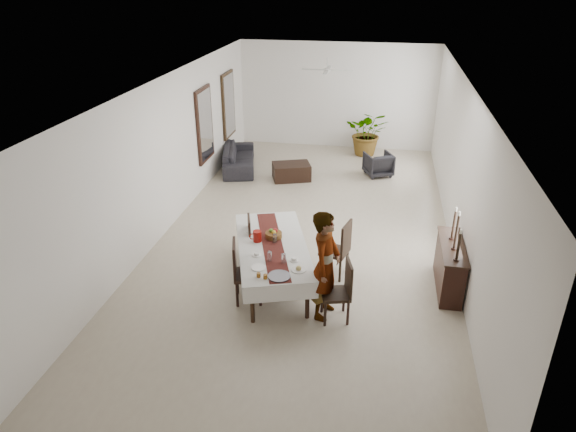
% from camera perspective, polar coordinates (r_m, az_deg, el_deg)
% --- Properties ---
extents(floor, '(6.00, 12.00, 0.00)m').
position_cam_1_polar(floor, '(11.16, 2.12, -1.66)').
color(floor, '#BFB298').
rests_on(floor, ground).
extents(ceiling, '(6.00, 12.00, 0.02)m').
position_cam_1_polar(ceiling, '(10.09, 2.42, 14.67)').
color(ceiling, white).
rests_on(ceiling, wall_back).
extents(wall_back, '(6.00, 0.02, 3.20)m').
position_cam_1_polar(wall_back, '(16.25, 5.45, 13.13)').
color(wall_back, white).
rests_on(wall_back, floor).
extents(wall_front, '(6.00, 0.02, 3.20)m').
position_cam_1_polar(wall_front, '(5.39, -7.50, -15.73)').
color(wall_front, white).
rests_on(wall_front, floor).
extents(wall_left, '(0.02, 12.00, 3.20)m').
position_cam_1_polar(wall_left, '(11.31, -13.06, 6.88)').
color(wall_left, white).
rests_on(wall_left, floor).
extents(wall_right, '(0.02, 12.00, 3.20)m').
position_cam_1_polar(wall_right, '(10.55, 18.66, 4.78)').
color(wall_right, white).
rests_on(wall_right, floor).
extents(dining_table_top, '(1.70, 2.61, 0.05)m').
position_cam_1_polar(dining_table_top, '(9.06, -1.75, -3.37)').
color(dining_table_top, black).
rests_on(dining_table_top, table_leg_fl).
extents(table_leg_fl, '(0.09, 0.09, 0.71)m').
position_cam_1_polar(table_leg_fl, '(8.27, -3.99, -9.70)').
color(table_leg_fl, black).
rests_on(table_leg_fl, floor).
extents(table_leg_fr, '(0.09, 0.09, 0.71)m').
position_cam_1_polar(table_leg_fr, '(8.35, 2.17, -9.26)').
color(table_leg_fr, black).
rests_on(table_leg_fr, floor).
extents(table_leg_bl, '(0.09, 0.09, 0.71)m').
position_cam_1_polar(table_leg_bl, '(10.23, -4.85, -2.24)').
color(table_leg_bl, black).
rests_on(table_leg_bl, floor).
extents(table_leg_br, '(0.09, 0.09, 0.71)m').
position_cam_1_polar(table_leg_br, '(10.29, 0.08, -1.95)').
color(table_leg_br, black).
rests_on(table_leg_br, floor).
extents(tablecloth_top, '(1.93, 2.84, 0.01)m').
position_cam_1_polar(tablecloth_top, '(9.05, -1.75, -3.20)').
color(tablecloth_top, silver).
rests_on(tablecloth_top, dining_table_top).
extents(tablecloth_drape_left, '(0.81, 2.48, 0.30)m').
position_cam_1_polar(tablecloth_drape_left, '(9.09, -5.45, -4.23)').
color(tablecloth_drape_left, white).
rests_on(tablecloth_drape_left, dining_table_top).
extents(tablecloth_drape_right, '(0.81, 2.48, 0.30)m').
position_cam_1_polar(tablecloth_drape_right, '(9.19, 1.92, -3.76)').
color(tablecloth_drape_right, white).
rests_on(tablecloth_drape_right, dining_table_top).
extents(tablecloth_drape_near, '(1.13, 0.38, 0.30)m').
position_cam_1_polar(tablecloth_drape_near, '(8.03, -0.78, -8.57)').
color(tablecloth_drape_near, white).
rests_on(tablecloth_drape_near, dining_table_top).
extents(tablecloth_drape_far, '(1.13, 0.38, 0.30)m').
position_cam_1_polar(tablecloth_drape_far, '(10.26, -2.48, -0.43)').
color(tablecloth_drape_far, silver).
rests_on(tablecloth_drape_far, dining_table_top).
extents(table_runner, '(1.11, 2.50, 0.00)m').
position_cam_1_polar(table_runner, '(9.05, -1.75, -3.16)').
color(table_runner, maroon).
rests_on(table_runner, tablecloth_top).
extents(red_pitcher, '(0.19, 0.19, 0.20)m').
position_cam_1_polar(red_pitcher, '(9.11, -3.44, -2.25)').
color(red_pitcher, maroon).
rests_on(red_pitcher, tablecloth_top).
extents(pitcher_handle, '(0.12, 0.06, 0.12)m').
position_cam_1_polar(pitcher_handle, '(9.11, -3.97, -2.28)').
color(pitcher_handle, '#9C1D0B').
rests_on(pitcher_handle, red_pitcher).
extents(wine_glass_near, '(0.07, 0.07, 0.17)m').
position_cam_1_polar(wine_glass_near, '(8.45, -0.49, -4.75)').
color(wine_glass_near, white).
rests_on(wine_glass_near, tablecloth_top).
extents(wine_glass_mid, '(0.07, 0.07, 0.17)m').
position_cam_1_polar(wine_glass_mid, '(8.52, -2.05, -4.50)').
color(wine_glass_mid, white).
rests_on(wine_glass_mid, tablecloth_top).
extents(wine_glass_far, '(0.07, 0.07, 0.17)m').
position_cam_1_polar(wine_glass_far, '(9.05, -1.48, -2.52)').
color(wine_glass_far, silver).
rests_on(wine_glass_far, tablecloth_top).
extents(teacup_right, '(0.09, 0.09, 0.06)m').
position_cam_1_polar(teacup_right, '(8.54, 0.68, -4.82)').
color(teacup_right, white).
rests_on(teacup_right, saucer_right).
extents(saucer_right, '(0.15, 0.15, 0.01)m').
position_cam_1_polar(saucer_right, '(8.55, 0.68, -4.95)').
color(saucer_right, silver).
rests_on(saucer_right, tablecloth_top).
extents(teacup_left, '(0.09, 0.09, 0.06)m').
position_cam_1_polar(teacup_left, '(8.71, -3.50, -4.23)').
color(teacup_left, silver).
rests_on(teacup_left, saucer_left).
extents(saucer_left, '(0.15, 0.15, 0.01)m').
position_cam_1_polar(saucer_left, '(8.72, -3.50, -4.37)').
color(saucer_left, white).
rests_on(saucer_left, tablecloth_top).
extents(plate_near_right, '(0.24, 0.24, 0.02)m').
position_cam_1_polar(plate_near_right, '(8.30, 1.18, -5.99)').
color(plate_near_right, silver).
rests_on(plate_near_right, tablecloth_top).
extents(bread_near_right, '(0.09, 0.09, 0.09)m').
position_cam_1_polar(bread_near_right, '(8.29, 1.19, -5.83)').
color(bread_near_right, tan).
rests_on(bread_near_right, plate_near_right).
extents(plate_near_left, '(0.24, 0.24, 0.02)m').
position_cam_1_polar(plate_near_left, '(8.37, -3.29, -5.74)').
color(plate_near_left, white).
rests_on(plate_near_left, tablecloth_top).
extents(plate_far_left, '(0.24, 0.24, 0.02)m').
position_cam_1_polar(plate_far_left, '(9.51, -4.03, -1.64)').
color(plate_far_left, white).
rests_on(plate_far_left, tablecloth_top).
extents(serving_tray, '(0.36, 0.36, 0.02)m').
position_cam_1_polar(serving_tray, '(8.14, -0.99, -6.69)').
color(serving_tray, '#424146').
rests_on(serving_tray, tablecloth_top).
extents(jam_jar_a, '(0.06, 0.06, 0.08)m').
position_cam_1_polar(jam_jar_a, '(8.08, -2.54, -6.75)').
color(jam_jar_a, '#8B5114').
rests_on(jam_jar_a, tablecloth_top).
extents(jam_jar_b, '(0.06, 0.06, 0.08)m').
position_cam_1_polar(jam_jar_b, '(8.12, -3.29, -6.56)').
color(jam_jar_b, brown).
rests_on(jam_jar_b, tablecloth_top).
extents(fruit_basket, '(0.30, 0.30, 0.10)m').
position_cam_1_polar(fruit_basket, '(9.25, -1.61, -2.12)').
color(fruit_basket, brown).
rests_on(fruit_basket, tablecloth_top).
extents(fruit_red, '(0.09, 0.09, 0.09)m').
position_cam_1_polar(fruit_red, '(9.23, -1.44, -1.64)').
color(fruit_red, maroon).
rests_on(fruit_red, fruit_basket).
extents(fruit_green, '(0.08, 0.08, 0.08)m').
position_cam_1_polar(fruit_green, '(9.24, -1.88, -1.64)').
color(fruit_green, '#4F8628').
rests_on(fruit_green, fruit_basket).
extents(fruit_yellow, '(0.08, 0.08, 0.08)m').
position_cam_1_polar(fruit_yellow, '(9.17, -1.58, -1.85)').
color(fruit_yellow, gold).
rests_on(fruit_yellow, fruit_basket).
extents(chair_right_near_seat, '(0.55, 0.55, 0.05)m').
position_cam_1_polar(chair_right_near_seat, '(8.30, 5.28, -8.65)').
color(chair_right_near_seat, black).
rests_on(chair_right_near_seat, chair_right_near_leg_fl).
extents(chair_right_near_leg_fl, '(0.05, 0.05, 0.44)m').
position_cam_1_polar(chair_right_near_leg_fl, '(8.33, 6.68, -10.68)').
color(chair_right_near_leg_fl, black).
rests_on(chair_right_near_leg_fl, floor).
extents(chair_right_near_leg_fr, '(0.05, 0.05, 0.44)m').
position_cam_1_polar(chair_right_near_leg_fr, '(8.62, 6.22, -9.24)').
color(chair_right_near_leg_fr, black).
rests_on(chair_right_near_leg_fr, floor).
extents(chair_right_near_leg_bl, '(0.05, 0.05, 0.44)m').
position_cam_1_polar(chair_right_near_leg_bl, '(8.27, 4.15, -10.84)').
color(chair_right_near_leg_bl, black).
rests_on(chair_right_near_leg_bl, floor).
extents(chair_right_near_leg_br, '(0.05, 0.05, 0.44)m').
position_cam_1_polar(chair_right_near_leg_br, '(8.56, 3.79, -9.39)').
color(chair_right_near_leg_br, black).
rests_on(chair_right_near_leg_br, floor).
extents(chair_right_near_back, '(0.16, 0.44, 0.57)m').
position_cam_1_polar(chair_right_near_back, '(8.17, 6.77, -6.80)').
color(chair_right_near_back, black).
rests_on(chair_right_near_back, chair_right_near_seat).
extents(chair_right_far_seat, '(0.57, 0.57, 0.05)m').
position_cam_1_polar(chair_right_far_seat, '(9.42, 5.19, -3.94)').
color(chair_right_far_seat, black).
rests_on(chair_right_far_seat, chair_right_far_leg_fl).
extents(chair_right_far_leg_fl, '(0.06, 0.06, 0.46)m').
position_cam_1_polar(chair_right_far_leg_fl, '(9.35, 5.80, -6.08)').
color(chair_right_far_leg_fl, black).
rests_on(chair_right_far_leg_fl, floor).
extents(chair_right_far_leg_fr, '(0.06, 0.06, 0.46)m').
position_cam_1_polar(chair_right_far_leg_fr, '(9.66, 6.60, -4.99)').
color(chair_right_far_leg_fr, black).
rests_on(chair_right_far_leg_fr, floor).
extents(chair_right_far_leg_bl, '(0.06, 0.06, 0.46)m').
position_cam_1_polar(chair_right_far_leg_bl, '(9.46, 3.63, -5.57)').
color(chair_right_far_leg_bl, black).
rests_on(chair_right_far_leg_bl, floor).
extents(chair_right_far_leg_br, '(0.06, 0.06, 0.46)m').
position_cam_1_polar(chair_right_far_leg_br, '(9.76, 4.49, -4.51)').
color(chair_right_far_leg_br, black).
rests_on(chair_right_far_leg_br, floor).
extents(chair_right_far_back, '(0.16, 0.46, 0.59)m').
position_cam_1_polar(chair_right_far_back, '(9.21, 6.50, -2.50)').
color(chair_right_far_back, black).
rests_on(chair_right_far_back, chair_right_far_seat).
extents(chair_left_near_seat, '(0.58, 0.58, 0.05)m').
position_cam_1_polar(chair_left_near_seat, '(8.72, -4.45, -6.54)').
color(chair_left_near_seat, black).
rests_on(chair_left_near_seat, chair_left_near_leg_fl).
extents(chair_left_near_leg_fl, '(0.06, 0.06, 0.47)m').
position_cam_1_polar(chair_left_near_leg_fl, '(9.03, -5.64, -7.32)').
color(chair_left_near_leg_fl, black).
rests_on(chair_left_near_leg_fl, floor).
extents(chair_left_near_leg_fr, '(0.06, 0.06, 0.47)m').
position_cam_1_polar(chair_left_near_leg_fr, '(8.71, -5.67, -8.71)').
color(chair_left_near_leg_fr, black).
rests_on(chair_left_near_leg_fr, floor).
extents(chair_left_near_leg_bl, '(0.06, 0.06, 0.47)m').
position_cam_1_polar(chair_left_near_leg_bl, '(9.02, -3.17, -7.24)').
color(chair_left_near_leg_bl, black).
rests_on(chair_left_near_leg_bl, floor).
extents(chair_left_near_leg_br, '(0.06, 0.06, 0.47)m').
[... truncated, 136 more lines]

